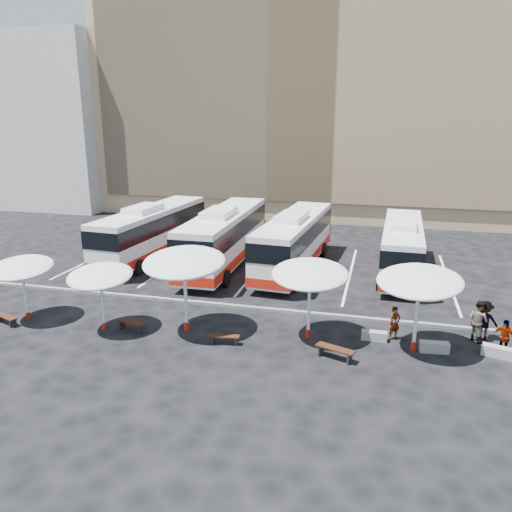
% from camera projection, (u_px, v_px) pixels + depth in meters
% --- Properties ---
extents(ground, '(120.00, 120.00, 0.00)m').
position_uv_depth(ground, '(223.00, 310.00, 26.20)').
color(ground, black).
rests_on(ground, ground).
extents(sandstone_building, '(42.00, 18.25, 29.60)m').
position_uv_depth(sandstone_building, '(315.00, 88.00, 52.46)').
color(sandstone_building, tan).
rests_on(sandstone_building, ground).
extents(apartment_block, '(14.00, 14.00, 18.00)m').
position_uv_depth(apartment_block, '(64.00, 123.00, 56.58)').
color(apartment_block, beige).
rests_on(apartment_block, ground).
extents(curb_divider, '(34.00, 0.25, 0.15)m').
position_uv_depth(curb_divider, '(226.00, 305.00, 26.65)').
color(curb_divider, black).
rests_on(curb_divider, ground).
extents(bay_lines, '(24.15, 12.00, 0.01)m').
position_uv_depth(bay_lines, '(260.00, 267.00, 33.65)').
color(bay_lines, white).
rests_on(bay_lines, ground).
extents(bus_0, '(3.52, 12.45, 3.90)m').
position_uv_depth(bus_0, '(152.00, 230.00, 35.51)').
color(bus_0, white).
rests_on(bus_0, ground).
extents(bus_1, '(3.14, 12.82, 4.06)m').
position_uv_depth(bus_1, '(225.00, 236.00, 33.45)').
color(bus_1, white).
rests_on(bus_1, ground).
extents(bus_2, '(3.45, 12.39, 3.89)m').
position_uv_depth(bus_2, '(295.00, 240.00, 32.75)').
color(bus_2, white).
rests_on(bus_2, ground).
extents(bus_3, '(2.85, 11.28, 3.56)m').
position_uv_depth(bus_3, '(402.00, 246.00, 31.87)').
color(bus_3, white).
rests_on(bus_3, ground).
extents(sunshade_0, '(3.74, 3.77, 3.16)m').
position_uv_depth(sunshade_0, '(22.00, 268.00, 24.34)').
color(sunshade_0, white).
rests_on(sunshade_0, ground).
extents(sunshade_1, '(3.52, 3.55, 3.15)m').
position_uv_depth(sunshade_1, '(100.00, 276.00, 23.10)').
color(sunshade_1, white).
rests_on(sunshade_1, ground).
extents(sunshade_2, '(4.05, 4.10, 3.99)m').
position_uv_depth(sunshade_2, '(184.00, 263.00, 22.74)').
color(sunshade_2, white).
rests_on(sunshade_2, ground).
extents(sunshade_3, '(3.77, 3.81, 3.60)m').
position_uv_depth(sunshade_3, '(310.00, 274.00, 22.12)').
color(sunshade_3, white).
rests_on(sunshade_3, ground).
extents(sunshade_4, '(4.39, 4.42, 3.72)m').
position_uv_depth(sunshade_4, '(420.00, 282.00, 20.84)').
color(sunshade_4, white).
rests_on(sunshade_4, ground).
extents(wood_bench_0, '(1.42, 0.82, 0.42)m').
position_uv_depth(wood_bench_0, '(6.00, 318.00, 24.33)').
color(wood_bench_0, black).
rests_on(wood_bench_0, ground).
extents(wood_bench_1, '(1.55, 0.77, 0.46)m').
position_uv_depth(wood_bench_1, '(131.00, 323.00, 23.63)').
color(wood_bench_1, black).
rests_on(wood_bench_1, ground).
extents(wood_bench_2, '(1.38, 0.55, 0.41)m').
position_uv_depth(wood_bench_2, '(225.00, 338.00, 22.21)').
color(wood_bench_2, black).
rests_on(wood_bench_2, ground).
extents(wood_bench_3, '(1.71, 0.99, 0.51)m').
position_uv_depth(wood_bench_3, '(335.00, 350.00, 20.83)').
color(wood_bench_3, black).
rests_on(wood_bench_3, ground).
extents(conc_bench_0, '(1.14, 0.38, 0.43)m').
position_uv_depth(conc_bench_0, '(374.00, 336.00, 22.63)').
color(conc_bench_0, gray).
rests_on(conc_bench_0, ground).
extents(conc_bench_1, '(1.27, 0.54, 0.46)m').
position_uv_depth(conc_bench_1, '(434.00, 347.00, 21.48)').
color(conc_bench_1, gray).
rests_on(conc_bench_1, ground).
extents(conc_bench_2, '(1.31, 0.77, 0.47)m').
position_uv_depth(conc_bench_2, '(497.00, 352.00, 21.05)').
color(conc_bench_2, gray).
rests_on(conc_bench_2, ground).
extents(passenger_0, '(0.68, 0.63, 1.57)m').
position_uv_depth(passenger_0, '(395.00, 323.00, 22.60)').
color(passenger_0, black).
rests_on(passenger_0, ground).
extents(passenger_1, '(1.15, 1.19, 1.93)m').
position_uv_depth(passenger_1, '(479.00, 321.00, 22.39)').
color(passenger_1, black).
rests_on(passenger_1, ground).
extents(passenger_2, '(1.01, 0.82, 1.61)m').
position_uv_depth(passenger_2, '(504.00, 337.00, 21.09)').
color(passenger_2, black).
rests_on(passenger_2, ground).
extents(passenger_3, '(1.19, 0.68, 1.84)m').
position_uv_depth(passenger_3, '(484.00, 320.00, 22.54)').
color(passenger_3, black).
rests_on(passenger_3, ground).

